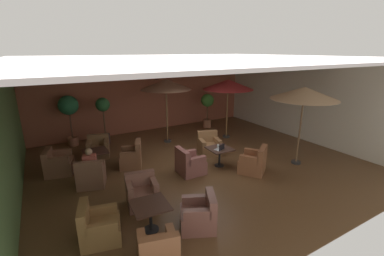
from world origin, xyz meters
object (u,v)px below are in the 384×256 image
(potted_tree_left_corner, at_px, (207,105))
(patron_blue_shirt, at_px, (90,161))
(armchair_mid_center_east, at_px, (58,164))
(armchair_mid_center_west, at_px, (132,158))
(cafe_table_front_left, at_px, (220,151))
(patio_umbrella_tall_red, at_px, (228,85))
(armchair_front_right_north, at_px, (98,227))
(armchair_front_left_south, at_px, (254,163))
(cafe_table_front_right, at_px, (150,209))
(patio_umbrella_center_beige, at_px, (304,94))
(armchair_front_right_west, at_px, (142,194))
(armchair_mid_center_south, at_px, (91,176))
(armchair_front_left_north, at_px, (209,146))
(open_laptop, at_px, (220,148))
(armchair_mid_center_north, at_px, (99,149))
(cafe_table_mid_center, at_px, (96,155))
(armchair_front_right_east, at_px, (158,252))
(iced_drink_cup, at_px, (218,146))
(armchair_front_right_south, at_px, (199,215))
(potted_tree_mid_left, at_px, (103,112))
(potted_tree_mid_right, at_px, (69,109))
(armchair_front_left_east, at_px, (190,164))
(patio_umbrella_near_wall, at_px, (166,85))

(potted_tree_left_corner, bearing_deg, patron_blue_shirt, -151.56)
(armchair_mid_center_east, relative_size, armchair_mid_center_west, 1.05)
(cafe_table_front_left, relative_size, patio_umbrella_tall_red, 0.30)
(cafe_table_front_left, bearing_deg, armchair_front_right_north, -158.16)
(armchair_front_left_south, bearing_deg, armchair_front_right_north, -171.02)
(cafe_table_front_right, distance_m, patio_umbrella_center_beige, 6.17)
(armchair_front_right_west, xyz_separation_m, armchair_mid_center_east, (-1.73, 3.09, 0.01))
(armchair_mid_center_south, bearing_deg, armchair_front_left_north, 4.89)
(armchair_front_right_west, xyz_separation_m, open_laptop, (3.06, 0.82, 0.38))
(armchair_front_right_west, distance_m, armchair_mid_center_north, 3.95)
(armchair_mid_center_east, height_order, potted_tree_left_corner, potted_tree_left_corner)
(cafe_table_front_right, height_order, cafe_table_mid_center, same)
(armchair_front_right_east, xyz_separation_m, iced_drink_cup, (3.56, 3.11, 0.39))
(open_laptop, bearing_deg, armchair_front_left_north, 72.37)
(armchair_mid_center_north, relative_size, potted_tree_left_corner, 0.55)
(armchair_front_right_east, distance_m, cafe_table_mid_center, 4.93)
(patron_blue_shirt, relative_size, open_laptop, 1.92)
(armchair_front_left_north, xyz_separation_m, armchair_mid_center_west, (-2.95, 0.32, 0.03))
(patron_blue_shirt, bearing_deg, cafe_table_mid_center, 72.19)
(armchair_front_right_east, bearing_deg, armchair_front_right_south, 25.13)
(armchair_front_right_east, bearing_deg, open_laptop, 39.86)
(cafe_table_mid_center, relative_size, open_laptop, 2.09)
(cafe_table_front_left, height_order, potted_tree_mid_left, potted_tree_mid_left)
(potted_tree_mid_right, bearing_deg, cafe_table_front_left, -48.93)
(armchair_mid_center_west, height_order, potted_tree_mid_right, potted_tree_mid_right)
(cafe_table_front_left, bearing_deg, armchair_front_right_south, -133.40)
(armchair_mid_center_north, bearing_deg, potted_tree_left_corner, 12.11)
(armchair_mid_center_north, distance_m, potted_tree_mid_right, 2.24)
(armchair_mid_center_north, distance_m, armchair_mid_center_east, 1.67)
(armchair_front_left_north, height_order, cafe_table_mid_center, armchair_front_left_north)
(cafe_table_front_left, xyz_separation_m, open_laptop, (-0.07, -0.13, 0.16))
(cafe_table_mid_center, bearing_deg, potted_tree_mid_right, 97.91)
(armchair_front_right_south, relative_size, patio_umbrella_tall_red, 0.38)
(cafe_table_front_left, xyz_separation_m, potted_tree_left_corner, (2.26, 4.22, 0.62))
(armchair_mid_center_south, bearing_deg, cafe_table_front_right, -74.47)
(armchair_front_left_east, bearing_deg, patio_umbrella_near_wall, 77.81)
(armchair_front_right_south, relative_size, patio_umbrella_center_beige, 0.37)
(armchair_mid_center_south, relative_size, open_laptop, 2.58)
(cafe_table_front_left, relative_size, open_laptop, 2.17)
(cafe_table_front_right, xyz_separation_m, cafe_table_mid_center, (-0.41, 3.87, -0.03))
(armchair_front_left_north, distance_m, armchair_front_right_north, 5.52)
(armchair_mid_center_north, distance_m, iced_drink_cup, 4.52)
(potted_tree_mid_left, bearing_deg, armchair_mid_center_south, -109.00)
(armchair_front_left_east, relative_size, armchair_front_right_south, 0.87)
(armchair_front_left_south, relative_size, open_laptop, 3.05)
(armchair_mid_center_east, xyz_separation_m, potted_tree_mid_left, (1.98, 2.11, 1.07))
(armchair_front_right_south, bearing_deg, armchair_mid_center_east, 118.63)
(cafe_table_front_left, bearing_deg, patio_umbrella_near_wall, 98.83)
(armchair_front_right_north, distance_m, armchair_front_right_west, 1.49)
(armchair_front_right_south, relative_size, armchair_mid_center_east, 1.01)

